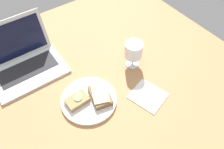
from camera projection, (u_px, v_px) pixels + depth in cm
name	position (u px, v px, depth cm)	size (l,w,h in cm)	color
wooden_table	(106.00, 90.00, 100.22)	(140.00, 140.00, 3.00)	#B27F51
plate	(89.00, 100.00, 94.17)	(24.04, 24.04, 1.43)	silver
sandwich_with_cheese	(100.00, 95.00, 93.10)	(10.04, 13.10, 3.16)	brown
sandwich_with_cucumber	(77.00, 99.00, 92.02)	(9.48, 6.64, 2.73)	#A88456
wine_glass	(134.00, 51.00, 100.94)	(8.52, 8.52, 13.49)	white
laptop	(23.00, 60.00, 103.27)	(33.19, 26.24, 21.80)	silver
napkin	(148.00, 96.00, 96.13)	(13.00, 14.18, 0.40)	white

